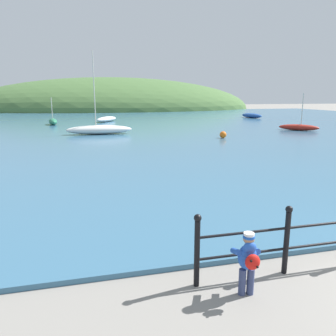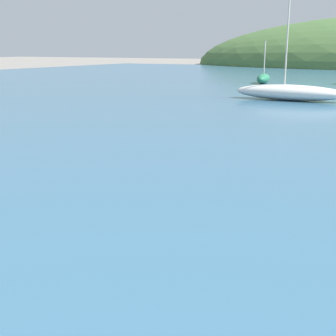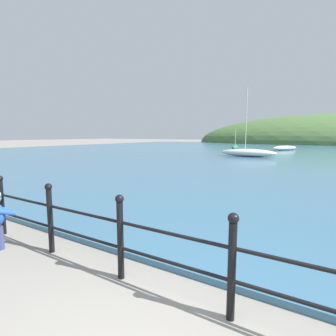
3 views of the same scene
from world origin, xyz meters
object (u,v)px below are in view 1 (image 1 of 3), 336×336
child_in_coat (248,258)px  boat_nearest_quay (252,116)px  boat_mid_harbor (99,129)px  mooring_buoy (223,135)px  boat_red_dinghy (299,127)px  boat_green_fishing (53,121)px  boat_far_left (107,119)px

child_in_coat → boat_nearest_quay: (18.85, 35.04, -0.21)m
boat_mid_harbor → mooring_buoy: size_ratio=12.91×
boat_red_dinghy → boat_nearest_quay: bearing=76.0°
boat_red_dinghy → mooring_buoy: size_ratio=6.54×
boat_green_fishing → boat_far_left: bearing=26.5°
boat_nearest_quay → mooring_buoy: (-11.95, -18.26, -0.06)m
child_in_coat → boat_red_dinghy: 24.98m
child_in_coat → boat_mid_harbor: bearing=93.3°
boat_red_dinghy → boat_nearest_quay: (3.77, 15.13, 0.03)m
boat_far_left → boat_red_dinghy: size_ratio=1.30×
boat_red_dinghy → boat_nearest_quay: size_ratio=0.79×
boat_red_dinghy → boat_nearest_quay: 15.59m
child_in_coat → mooring_buoy: child_in_coat is taller
boat_mid_harbor → child_in_coat: bearing=-86.7°
child_in_coat → boat_far_left: (0.10, 33.36, -0.23)m
child_in_coat → boat_mid_harbor: boat_mid_harbor is taller
mooring_buoy → boat_far_left: bearing=112.3°
boat_red_dinghy → boat_green_fishing: bearing=152.3°
child_in_coat → boat_green_fishing: 31.10m
boat_far_left → boat_green_fishing: (-5.46, -2.72, 0.04)m
child_in_coat → boat_green_fishing: boat_green_fishing is taller
mooring_buoy → boat_green_fishing: bearing=131.5°
boat_mid_harbor → boat_green_fishing: (-4.13, 9.45, -0.04)m
boat_far_left → boat_green_fishing: boat_green_fishing is taller
mooring_buoy → boat_red_dinghy: bearing=20.9°
boat_green_fishing → mooring_buoy: (12.26, -13.86, -0.09)m
boat_nearest_quay → boat_mid_harbor: (-20.09, -13.85, 0.06)m
boat_red_dinghy → boat_mid_harbor: boat_mid_harbor is taller
child_in_coat → boat_nearest_quay: child_in_coat is taller
boat_red_dinghy → boat_green_fishing: size_ratio=1.14×
boat_mid_harbor → mooring_buoy: bearing=-28.5°
boat_far_left → mooring_buoy: bearing=-67.7°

